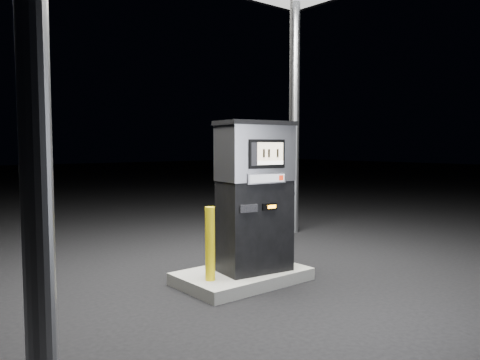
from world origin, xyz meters
TOP-DOWN VIEW (x-y plane):
  - ground at (0.00, 0.00)m, footprint 80.00×80.00m
  - pump_island at (0.00, 0.00)m, footprint 1.60×1.00m
  - fuel_dispenser at (0.12, -0.10)m, footprint 1.07×0.68m
  - bollard_left at (-0.56, -0.09)m, footprint 0.13×0.13m
  - bollard_right at (0.74, -0.06)m, footprint 0.13×0.13m

SIDE VIEW (x-z plane):
  - ground at x=0.00m, z-range 0.00..0.00m
  - pump_island at x=0.00m, z-range 0.00..0.15m
  - bollard_right at x=0.74m, z-range 0.15..0.93m
  - bollard_left at x=-0.56m, z-range 0.15..1.02m
  - fuel_dispenser at x=0.12m, z-range -0.83..3.06m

